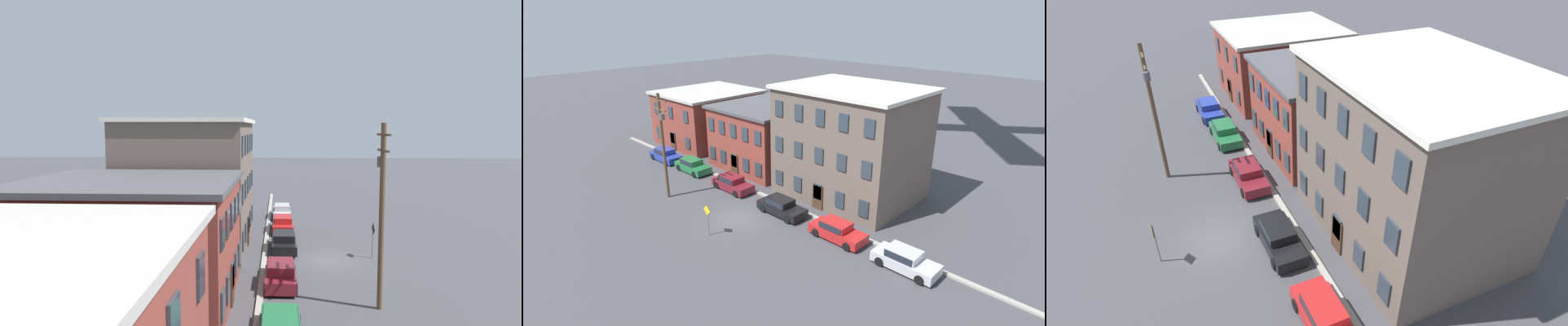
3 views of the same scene
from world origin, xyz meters
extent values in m
plane|color=#424247|center=(0.00, 0.00, 0.00)|extent=(200.00, 200.00, 0.00)
cube|color=#9E998E|center=(0.00, 4.50, 0.08)|extent=(56.00, 0.36, 0.16)
cube|color=brown|center=(-19.60, 11.53, 3.19)|extent=(9.91, 11.06, 6.39)
cube|color=#B7B2A8|center=(-19.60, 11.53, 6.54)|extent=(10.41, 11.56, 0.30)
cube|color=#2D3842|center=(-22.90, 5.94, 1.60)|extent=(0.90, 0.10, 1.40)
cube|color=#2D3842|center=(-22.90, 5.94, 4.79)|extent=(0.90, 0.10, 1.40)
cube|color=#2D3842|center=(-19.60, 5.94, 1.60)|extent=(0.90, 0.10, 1.40)
cube|color=#2D3842|center=(-19.60, 5.94, 4.79)|extent=(0.90, 0.10, 1.40)
cube|color=#2D3842|center=(-16.30, 5.94, 1.60)|extent=(0.90, 0.10, 1.40)
cube|color=#2D3842|center=(-16.30, 5.94, 4.79)|extent=(0.90, 0.10, 1.40)
cube|color=#472D1E|center=(-19.60, 5.94, 1.10)|extent=(1.10, 0.10, 2.20)
cube|color=brown|center=(-7.65, 11.32, 3.23)|extent=(9.28, 10.63, 6.46)
cube|color=#4C4C51|center=(-7.65, 11.32, 6.61)|extent=(9.78, 11.13, 0.30)
cube|color=#2D3842|center=(-11.37, 5.94, 1.62)|extent=(0.90, 0.10, 1.40)
cube|color=#2D3842|center=(-11.37, 5.94, 4.85)|extent=(0.90, 0.10, 1.40)
cube|color=#2D3842|center=(-9.51, 5.94, 1.62)|extent=(0.90, 0.10, 1.40)
cube|color=#2D3842|center=(-9.51, 5.94, 4.85)|extent=(0.90, 0.10, 1.40)
cube|color=#2D3842|center=(-7.65, 5.94, 1.62)|extent=(0.90, 0.10, 1.40)
cube|color=#2D3842|center=(-7.65, 5.94, 4.85)|extent=(0.90, 0.10, 1.40)
cube|color=#2D3842|center=(-5.80, 5.94, 1.62)|extent=(0.90, 0.10, 1.40)
cube|color=#2D3842|center=(-5.80, 5.94, 4.85)|extent=(0.90, 0.10, 1.40)
cube|color=#2D3842|center=(-3.94, 5.94, 1.62)|extent=(0.90, 0.10, 1.40)
cube|color=#2D3842|center=(-3.94, 5.94, 4.85)|extent=(0.90, 0.10, 1.40)
cube|color=#472D1E|center=(-7.65, 5.94, 1.10)|extent=(1.10, 0.10, 2.20)
cube|color=#66564C|center=(3.65, 10.52, 4.92)|extent=(11.70, 9.04, 9.85)
cube|color=silver|center=(3.65, 10.52, 10.00)|extent=(12.20, 9.54, 0.30)
cube|color=#2D3842|center=(-1.03, 5.94, 1.64)|extent=(0.90, 0.10, 1.40)
cube|color=#2D3842|center=(-1.03, 5.94, 4.92)|extent=(0.90, 0.10, 1.40)
cube|color=#2D3842|center=(-1.03, 5.94, 8.21)|extent=(0.90, 0.10, 1.40)
cube|color=#2D3842|center=(1.31, 5.94, 1.64)|extent=(0.90, 0.10, 1.40)
cube|color=#2D3842|center=(1.31, 5.94, 4.92)|extent=(0.90, 0.10, 1.40)
cube|color=#2D3842|center=(1.31, 5.94, 8.21)|extent=(0.90, 0.10, 1.40)
cube|color=#2D3842|center=(3.65, 5.94, 1.64)|extent=(0.90, 0.10, 1.40)
cube|color=#2D3842|center=(3.65, 5.94, 4.92)|extent=(0.90, 0.10, 1.40)
cube|color=#2D3842|center=(3.65, 5.94, 8.21)|extent=(0.90, 0.10, 1.40)
cube|color=#2D3842|center=(5.99, 5.94, 1.64)|extent=(0.90, 0.10, 1.40)
cube|color=#2D3842|center=(5.99, 5.94, 4.92)|extent=(0.90, 0.10, 1.40)
cube|color=#2D3842|center=(5.99, 5.94, 8.21)|extent=(0.90, 0.10, 1.40)
cube|color=#2D3842|center=(8.33, 5.94, 1.64)|extent=(0.90, 0.10, 1.40)
cube|color=#2D3842|center=(8.33, 5.94, 4.92)|extent=(0.90, 0.10, 1.40)
cube|color=#2D3842|center=(8.33, 5.94, 8.21)|extent=(0.90, 0.10, 1.40)
cube|color=#472D1E|center=(3.65, 5.94, 1.10)|extent=(1.10, 0.10, 2.20)
cube|color=#233899|center=(-16.79, 3.21, 0.53)|extent=(4.40, 1.80, 0.70)
cube|color=#233899|center=(-16.99, 3.21, 1.15)|extent=(2.20, 1.51, 0.55)
cube|color=#1E232D|center=(-16.99, 3.21, 1.15)|extent=(2.02, 1.58, 0.48)
cylinder|color=black|center=(-15.34, 4.06, 0.33)|extent=(0.66, 0.22, 0.66)
cylinder|color=black|center=(-15.34, 2.36, 0.33)|extent=(0.66, 0.22, 0.66)
cylinder|color=black|center=(-18.24, 4.06, 0.33)|extent=(0.66, 0.22, 0.66)
cylinder|color=black|center=(-18.24, 2.36, 0.33)|extent=(0.66, 0.22, 0.66)
cube|color=#1E6638|center=(-11.61, 3.40, 0.53)|extent=(4.40, 1.80, 0.70)
cube|color=#1E6638|center=(-11.81, 3.40, 1.15)|extent=(2.20, 1.51, 0.55)
cube|color=#1E232D|center=(-11.81, 3.40, 1.15)|extent=(2.02, 1.58, 0.48)
cylinder|color=black|center=(-10.16, 4.25, 0.33)|extent=(0.66, 0.22, 0.66)
cylinder|color=black|center=(-10.16, 2.55, 0.33)|extent=(0.66, 0.22, 0.66)
cylinder|color=black|center=(-13.06, 4.25, 0.33)|extent=(0.66, 0.22, 0.66)
cylinder|color=black|center=(-13.06, 2.55, 0.33)|extent=(0.66, 0.22, 0.66)
cube|color=maroon|center=(-4.78, 3.35, 0.53)|extent=(4.40, 1.80, 0.70)
cube|color=maroon|center=(-4.98, 3.35, 1.15)|extent=(2.20, 1.51, 0.55)
cube|color=#1E232D|center=(-4.98, 3.35, 1.15)|extent=(2.02, 1.58, 0.48)
cylinder|color=black|center=(-3.33, 4.20, 0.33)|extent=(0.66, 0.22, 0.66)
cylinder|color=black|center=(-3.33, 2.50, 0.33)|extent=(0.66, 0.22, 0.66)
cylinder|color=black|center=(-6.23, 4.20, 0.33)|extent=(0.66, 0.22, 0.66)
cylinder|color=black|center=(-6.23, 2.50, 0.33)|extent=(0.66, 0.22, 0.66)
cube|color=black|center=(2.13, 3.07, 0.53)|extent=(4.40, 1.80, 0.70)
cube|color=black|center=(1.93, 3.07, 1.15)|extent=(2.20, 1.51, 0.55)
cube|color=#1E232D|center=(1.93, 3.07, 1.15)|extent=(2.02, 1.58, 0.48)
cylinder|color=black|center=(3.58, 3.92, 0.33)|extent=(0.66, 0.22, 0.66)
cylinder|color=black|center=(3.58, 2.22, 0.33)|extent=(0.66, 0.22, 0.66)
cylinder|color=black|center=(0.68, 3.92, 0.33)|extent=(0.66, 0.22, 0.66)
cylinder|color=black|center=(0.68, 2.22, 0.33)|extent=(0.66, 0.22, 0.66)
cube|color=#B21E1E|center=(8.01, 3.11, 0.53)|extent=(4.40, 1.80, 0.70)
cube|color=#B21E1E|center=(7.81, 3.11, 1.15)|extent=(2.20, 1.51, 0.55)
cube|color=#1E232D|center=(7.81, 3.11, 1.15)|extent=(2.02, 1.58, 0.48)
cylinder|color=black|center=(6.56, 3.96, 0.33)|extent=(0.66, 0.22, 0.66)
cylinder|color=black|center=(6.56, 2.26, 0.33)|extent=(0.66, 0.22, 0.66)
cylinder|color=slate|center=(0.54, -3.36, 1.24)|extent=(0.08, 0.08, 2.48)
cube|color=yellow|center=(0.54, -3.39, 2.17)|extent=(0.88, 0.03, 0.88)
cube|color=black|center=(0.54, -3.38, 2.17)|extent=(0.95, 0.02, 0.95)
cylinder|color=brown|center=(-7.90, -1.82, 4.86)|extent=(0.28, 0.28, 9.72)
cube|color=brown|center=(-7.90, -1.82, 9.12)|extent=(2.40, 0.12, 0.12)
cube|color=brown|center=(-7.90, -1.82, 8.32)|extent=(2.00, 0.12, 0.12)
cylinder|color=#515156|center=(-7.55, -1.82, 7.72)|extent=(0.44, 0.44, 0.55)
camera|label=1|loc=(-28.72, 3.48, 9.46)|focal=28.00mm
camera|label=2|loc=(23.84, -19.05, 16.22)|focal=28.00mm
camera|label=3|loc=(18.58, -2.48, 16.60)|focal=28.00mm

